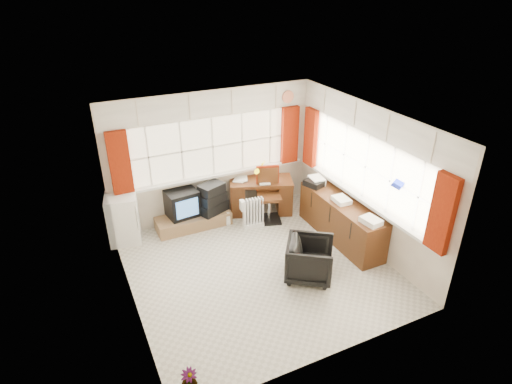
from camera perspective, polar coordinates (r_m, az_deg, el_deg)
ground at (r=7.13m, az=0.39°, el=-10.17°), size 4.00×4.00×0.00m
room_walls at (r=6.33m, az=0.43°, el=0.68°), size 4.00×4.00×4.00m
window_back at (r=8.19m, az=-5.54°, el=2.68°), size 3.70×0.12×3.60m
window_right at (r=7.55m, az=13.80°, el=-0.27°), size 0.12×3.70×3.60m
curtains at (r=7.49m, az=3.71°, el=4.58°), size 3.83×3.83×1.15m
overhead_cabinets at (r=7.30m, az=4.07°, el=10.58°), size 3.98×3.98×0.48m
desk at (r=8.54m, az=0.65°, el=-0.26°), size 1.36×1.01×0.74m
desk_lamp at (r=8.26m, az=0.79°, el=3.33°), size 0.17×0.15×0.41m
task_chair at (r=8.24m, az=1.64°, el=0.03°), size 0.56×0.58×1.07m
office_chair at (r=6.83m, az=7.18°, el=-8.90°), size 1.00×0.99×0.66m
radiator at (r=8.09m, az=-0.38°, el=-3.13°), size 0.41×0.20×0.59m
credenza at (r=7.83m, az=11.23°, el=-3.60°), size 0.50×2.00×0.85m
file_tray at (r=8.10m, az=7.72°, el=1.17°), size 0.36×0.41×0.11m
tv_bench at (r=8.24m, az=-8.33°, el=-3.81°), size 1.40×0.50×0.25m
crt_tv at (r=8.10m, az=-9.88°, el=-1.42°), size 0.62×0.58×0.51m
hifi_stack at (r=8.12m, az=-5.89°, el=-0.92°), size 0.64×0.54×0.58m
mini_fridge at (r=7.94m, az=-17.27°, el=-3.40°), size 0.62×0.63×0.90m
spray_bottle_a at (r=8.21m, az=-3.79°, el=-3.55°), size 0.15×0.15×0.27m
spray_bottle_b at (r=8.23m, az=-5.92°, el=-3.96°), size 0.11×0.11×0.18m
flower_vase at (r=5.39m, az=-8.90°, el=-23.73°), size 0.22×0.22×0.34m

